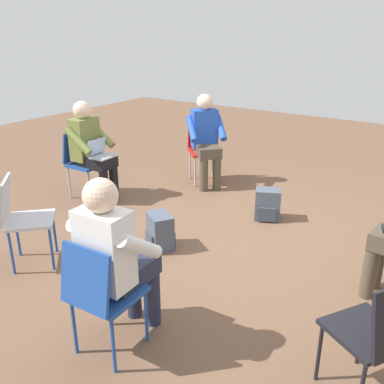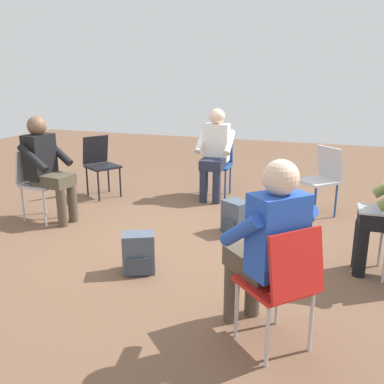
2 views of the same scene
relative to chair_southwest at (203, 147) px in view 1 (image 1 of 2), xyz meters
The scene contains 11 objects.
ground_plane 2.00m from the chair_southwest, 39.48° to the left, with size 14.00×14.00×0.00m, color brown.
chair_southwest is the anchor object (origin of this frame).
chair_south 1.67m from the chair_southwest, 33.93° to the right, with size 0.42×0.45×0.85m.
chair_east 3.61m from the chair_southwest, 22.57° to the left, with size 0.46×0.42×0.85m.
chair_northeast 4.01m from the chair_southwest, 47.13° to the left, with size 0.56×0.57×0.85m.
chair_southeast 2.89m from the chair_southwest, ahead, with size 0.59×0.58×0.85m.
person_with_laptop 1.59m from the chair_southwest, 28.95° to the right, with size 0.51×0.53×1.24m.
person_in_blue 0.26m from the chair_southwest, 46.59° to the left, with size 0.63×0.63×1.24m.
person_in_white 3.46m from the chair_southwest, 23.49° to the left, with size 0.54×0.51×1.24m.
backpack_near_laptop_user 1.56m from the chair_southwest, 62.09° to the left, with size 0.31×0.34×0.36m.
backpack_by_empty_chair 2.12m from the chair_southwest, 21.46° to the left, with size 0.32×0.34×0.36m.
Camera 1 is at (3.42, 1.95, 2.07)m, focal length 40.00 mm.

